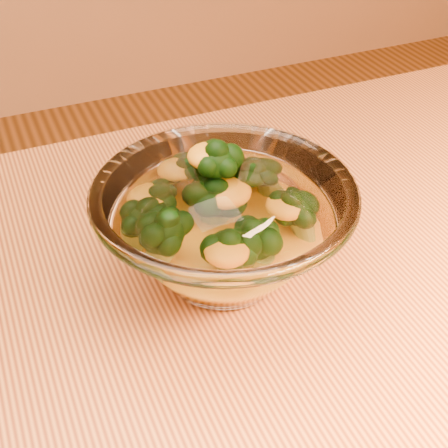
{
  "coord_description": "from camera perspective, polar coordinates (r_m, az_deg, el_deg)",
  "views": [
    {
      "loc": [
        -0.15,
        -0.26,
        1.12
      ],
      "look_at": [
        0.01,
        0.12,
        0.8
      ],
      "focal_mm": 50.0,
      "sensor_mm": 36.0,
      "label": 1
    }
  ],
  "objects": [
    {
      "name": "glass_bowl",
      "position": [
        0.52,
        0.0,
        -0.41
      ],
      "size": [
        0.22,
        0.22,
        0.1
      ],
      "color": "white",
      "rests_on": "table"
    },
    {
      "name": "cheese_sauce",
      "position": [
        0.53,
        0.0,
        -2.13
      ],
      "size": [
        0.11,
        0.11,
        0.03
      ],
      "primitive_type": "ellipsoid",
      "color": "orange",
      "rests_on": "glass_bowl"
    },
    {
      "name": "broccoli_heap",
      "position": [
        0.52,
        -1.13,
        1.45
      ],
      "size": [
        0.15,
        0.14,
        0.08
      ],
      "color": "black",
      "rests_on": "cheese_sauce"
    }
  ]
}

